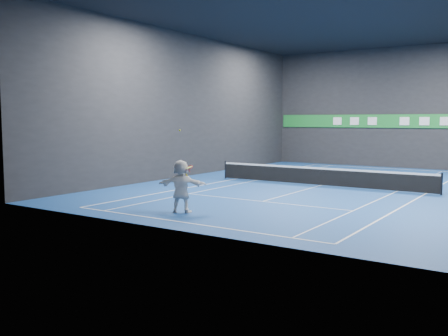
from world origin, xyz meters
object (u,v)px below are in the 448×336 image
Objects in this scene: tennis_ball at (180,130)px; tennis_net at (320,176)px; tennis_racket at (189,169)px; player at (181,186)px.

tennis_ball is 10.68m from tennis_net.
tennis_net is 22.23× the size of tennis_racket.
player is at bearing -43.96° from tennis_ball.
tennis_net is (1.55, 10.24, -2.64)m from tennis_ball.
player is 2.18m from tennis_ball.
tennis_ball reaches higher than player.
tennis_ball reaches higher than tennis_racket.
tennis_ball is at bearing -98.60° from tennis_net.
tennis_net is at bearing -120.53° from player.
tennis_net is at bearing 84.62° from tennis_racket.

